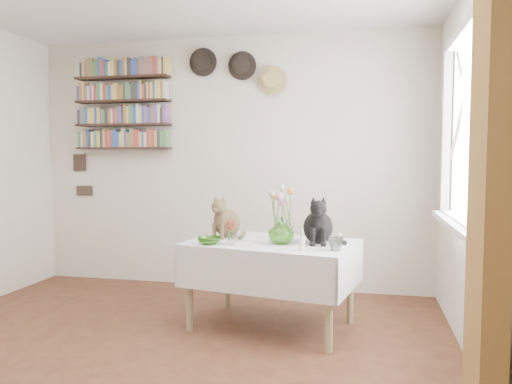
% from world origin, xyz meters
% --- Properties ---
extents(room, '(4.08, 4.58, 2.58)m').
position_xyz_m(room, '(0.00, 0.00, 1.25)').
color(room, brown).
rests_on(room, ground).
extents(window, '(0.12, 1.52, 1.32)m').
position_xyz_m(window, '(1.97, 0.80, 1.40)').
color(window, white).
rests_on(window, room).
extents(curtain, '(0.12, 0.38, 2.10)m').
position_xyz_m(curtain, '(1.90, -0.12, 1.15)').
color(curtain, brown).
rests_on(curtain, room).
extents(dining_table, '(1.37, 1.02, 0.66)m').
position_xyz_m(dining_table, '(0.65, 1.12, 0.50)').
color(dining_table, white).
rests_on(dining_table, room).
extents(tabby_cat, '(0.31, 0.35, 0.34)m').
position_xyz_m(tabby_cat, '(0.25, 1.29, 0.84)').
color(tabby_cat, olive).
rests_on(tabby_cat, dining_table).
extents(black_cat, '(0.27, 0.33, 0.37)m').
position_xyz_m(black_cat, '(1.00, 1.15, 0.85)').
color(black_cat, black).
rests_on(black_cat, dining_table).
extents(flower_vase, '(0.21, 0.21, 0.20)m').
position_xyz_m(flower_vase, '(0.73, 1.05, 0.76)').
color(flower_vase, '#82D252').
rests_on(flower_vase, dining_table).
extents(green_bowl, '(0.24, 0.24, 0.05)m').
position_xyz_m(green_bowl, '(0.22, 0.91, 0.69)').
color(green_bowl, '#82D252').
rests_on(green_bowl, dining_table).
extents(drinking_glass, '(0.11, 0.11, 0.10)m').
position_xyz_m(drinking_glass, '(1.15, 0.86, 0.71)').
color(drinking_glass, white).
rests_on(drinking_glass, dining_table).
extents(candlestick, '(0.04, 0.04, 0.16)m').
position_xyz_m(candlestick, '(0.92, 0.82, 0.72)').
color(candlestick, white).
rests_on(candlestick, dining_table).
extents(berry_jar, '(0.05, 0.05, 0.20)m').
position_xyz_m(berry_jar, '(0.38, 0.92, 0.75)').
color(berry_jar, white).
rests_on(berry_jar, dining_table).
extents(porcelain_figurine, '(0.06, 0.06, 0.11)m').
position_xyz_m(porcelain_figurine, '(1.17, 0.97, 0.71)').
color(porcelain_figurine, white).
rests_on(porcelain_figurine, dining_table).
extents(flower_bouquet, '(0.17, 0.13, 0.39)m').
position_xyz_m(flower_bouquet, '(0.74, 1.06, 1.00)').
color(flower_bouquet, '#4C7233').
rests_on(flower_bouquet, flower_vase).
extents(bookshelf_unit, '(1.00, 0.16, 0.91)m').
position_xyz_m(bookshelf_unit, '(-1.10, 2.16, 1.84)').
color(bookshelf_unit, '#331F16').
rests_on(bookshelf_unit, room).
extents(wall_hats, '(0.98, 0.09, 0.48)m').
position_xyz_m(wall_hats, '(0.12, 2.19, 2.17)').
color(wall_hats, black).
rests_on(wall_hats, room).
extents(wall_art_plaques, '(0.21, 0.02, 0.44)m').
position_xyz_m(wall_art_plaques, '(-1.63, 2.23, 1.12)').
color(wall_art_plaques, '#38281E').
rests_on(wall_art_plaques, room).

